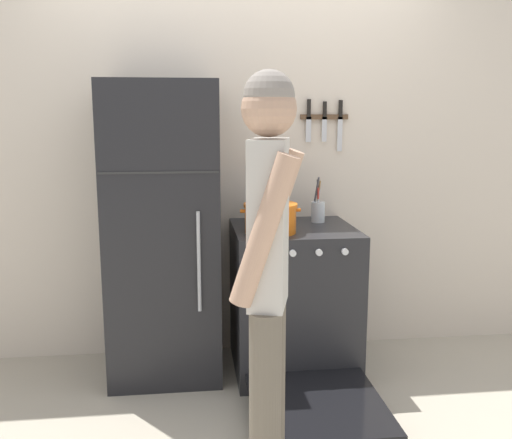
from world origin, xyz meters
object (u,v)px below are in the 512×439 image
Objects in this scene: stove_range at (294,301)px; dutch_oven_pot at (270,218)px; utensil_jar at (318,210)px; tea_kettle at (266,211)px; refrigerator at (163,232)px; person at (268,270)px.

dutch_oven_pot is (-0.16, -0.10, 0.53)m from stove_range.
dutch_oven_pot is 1.22× the size of utensil_jar.
dutch_oven_pot is at bearing -148.11° from stove_range.
dutch_oven_pot is at bearing -92.60° from tea_kettle.
dutch_oven_pot is (0.61, -0.18, 0.11)m from refrigerator.
dutch_oven_pot is at bearing 6.28° from person.
tea_kettle is 0.90× the size of utensil_jar.
tea_kettle is at bearing 130.50° from stove_range.
dutch_oven_pot is 0.28m from tea_kettle.
refrigerator reaches higher than dutch_oven_pot.
refrigerator is 0.89m from stove_range.
dutch_oven_pot is 0.20× the size of person.
stove_range is at bearing 31.89° from dutch_oven_pot.
tea_kettle is at bearing 7.51° from person.
stove_range is 4.05× the size of dutch_oven_pot.
stove_range is at bearing -134.51° from utensil_jar.
refrigerator is at bearing -171.37° from tea_kettle.
refrigerator is 0.64m from tea_kettle.
refrigerator is 1.24× the size of stove_range.
utensil_jar reaches higher than tea_kettle.
refrigerator is 1.02× the size of person.
person is at bearing -110.33° from utensil_jar.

